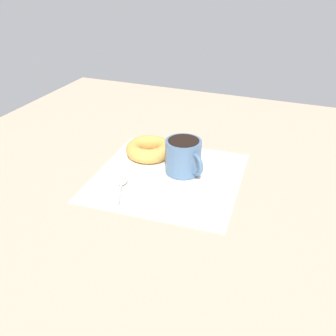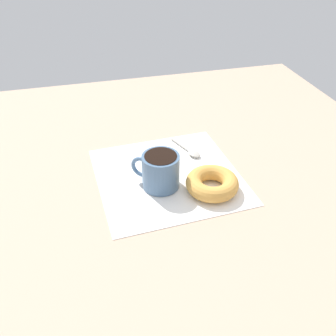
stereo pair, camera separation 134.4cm
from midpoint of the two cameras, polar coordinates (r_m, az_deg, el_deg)
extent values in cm
cube|color=tan|center=(53.73, 34.87, -43.14)|extent=(120.00, 120.00, 2.00)
cube|color=white|center=(52.20, 33.58, -42.92)|extent=(33.50, 33.50, 0.30)
cylinder|color=slate|center=(47.69, 36.48, -46.29)|extent=(8.14, 8.14, 7.70)
cylinder|color=black|center=(44.38, 38.80, -45.21)|extent=(6.94, 6.94, 0.60)
torus|color=slate|center=(46.21, 28.96, -46.46)|extent=(4.74, 3.81, 5.21)
torus|color=gold|center=(54.91, 49.19, -42.47)|extent=(11.50, 11.50, 3.49)
ellipsoid|color=#B7B2A8|center=(55.97, 35.85, -32.75)|extent=(3.56, 4.23, 0.90)
cylinder|color=#B7B2A8|center=(55.84, 30.54, -30.12)|extent=(3.68, 8.13, 0.56)
camera|label=1|loc=(0.67, -21.36, 30.21)|focal=40.00mm
camera|label=2|loc=(0.67, 158.64, -30.21)|focal=40.00mm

